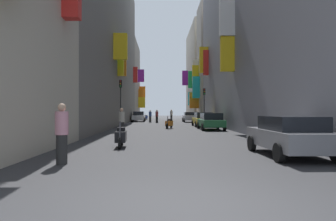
# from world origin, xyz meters

# --- Properties ---
(ground_plane) EXTENTS (140.00, 140.00, 0.00)m
(ground_plane) POSITION_xyz_m (0.00, 30.00, 0.00)
(ground_plane) COLOR #2D2D30
(building_left_mid_a) EXTENTS (7.26, 35.41, 19.99)m
(building_left_mid_a) POSITION_xyz_m (-8.00, 28.81, 9.99)
(building_left_mid_a) COLOR slate
(building_left_mid_a) RESTS_ON ground
(building_left_mid_b) EXTENTS (7.37, 13.48, 14.55)m
(building_left_mid_b) POSITION_xyz_m (-7.98, 53.27, 7.27)
(building_left_mid_b) COLOR gray
(building_left_mid_b) RESTS_ON ground
(building_right_mid_b) EXTENTS (7.34, 5.07, 17.02)m
(building_right_mid_b) POSITION_xyz_m (7.96, 38.92, 8.48)
(building_right_mid_b) COLOR #B2A899
(building_right_mid_b) RESTS_ON ground
(building_right_far) EXTENTS (7.22, 15.96, 17.10)m
(building_right_far) POSITION_xyz_m (7.99, 52.02, 8.54)
(building_right_far) COLOR #BCB29E
(building_right_far) RESTS_ON ground
(parked_car_grey) EXTENTS (1.95, 4.05, 1.38)m
(parked_car_grey) POSITION_xyz_m (3.76, 5.37, 0.74)
(parked_car_grey) COLOR slate
(parked_car_grey) RESTS_ON ground
(parked_car_green) EXTENTS (1.91, 4.18, 1.40)m
(parked_car_green) POSITION_xyz_m (3.54, 20.00, 0.74)
(parked_car_green) COLOR #236638
(parked_car_green) RESTS_ON ground
(parked_car_yellow) EXTENTS (1.92, 4.40, 1.44)m
(parked_car_yellow) POSITION_xyz_m (3.64, 25.29, 0.75)
(parked_car_yellow) COLOR gold
(parked_car_yellow) RESTS_ON ground
(parked_car_white) EXTENTS (1.91, 4.45, 1.50)m
(parked_car_white) POSITION_xyz_m (-3.85, 40.11, 0.78)
(parked_car_white) COLOR white
(parked_car_white) RESTS_ON ground
(parked_car_silver) EXTENTS (1.98, 4.01, 1.42)m
(parked_car_silver) POSITION_xyz_m (3.56, 37.51, 0.76)
(parked_car_silver) COLOR #B7B7BC
(parked_car_silver) RESTS_ON ground
(scooter_orange) EXTENTS (0.75, 1.81, 1.13)m
(scooter_orange) POSITION_xyz_m (0.13, 21.93, 0.46)
(scooter_orange) COLOR orange
(scooter_orange) RESTS_ON ground
(scooter_black) EXTENTS (0.50, 1.86, 1.13)m
(scooter_black) POSITION_xyz_m (-2.40, 8.13, 0.46)
(scooter_black) COLOR black
(scooter_black) RESTS_ON ground
(scooter_blue) EXTENTS (0.61, 1.78, 1.13)m
(scooter_blue) POSITION_xyz_m (-3.17, 48.67, 0.46)
(scooter_blue) COLOR #2D4CAD
(scooter_blue) RESTS_ON ground
(pedestrian_crossing) EXTENTS (0.43, 0.43, 1.76)m
(pedestrian_crossing) POSITION_xyz_m (-3.18, 14.56, 0.88)
(pedestrian_crossing) COLOR #252525
(pedestrian_crossing) RESTS_ON ground
(pedestrian_near_left) EXTENTS (0.48, 0.48, 1.75)m
(pedestrian_near_left) POSITION_xyz_m (-1.11, 35.55, 0.87)
(pedestrian_near_left) COLOR black
(pedestrian_near_left) RESTS_ON ground
(pedestrian_near_right) EXTENTS (0.49, 0.49, 1.69)m
(pedestrian_near_right) POSITION_xyz_m (-2.05, 37.12, 0.84)
(pedestrian_near_right) COLOR #2F2F2F
(pedestrian_near_right) RESTS_ON ground
(pedestrian_mid_street) EXTENTS (0.53, 0.53, 1.79)m
(pedestrian_mid_street) POSITION_xyz_m (-3.59, 4.02, 0.90)
(pedestrian_mid_street) COLOR #282828
(pedestrian_mid_street) RESTS_ON ground
(pedestrian_far_away) EXTENTS (0.53, 0.53, 1.80)m
(pedestrian_far_away) POSITION_xyz_m (1.07, 41.23, 0.90)
(pedestrian_far_away) COLOR #282828
(pedestrian_far_away) RESTS_ON ground
(traffic_light_near_corner) EXTENTS (0.26, 0.34, 4.64)m
(traffic_light_near_corner) POSITION_xyz_m (-4.59, 24.88, 3.14)
(traffic_light_near_corner) COLOR #2D2D2D
(traffic_light_near_corner) RESTS_ON ground
(traffic_light_far_corner) EXTENTS (0.26, 0.34, 4.26)m
(traffic_light_far_corner) POSITION_xyz_m (4.59, 30.81, 2.90)
(traffic_light_far_corner) COLOR #2D2D2D
(traffic_light_far_corner) RESTS_ON ground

